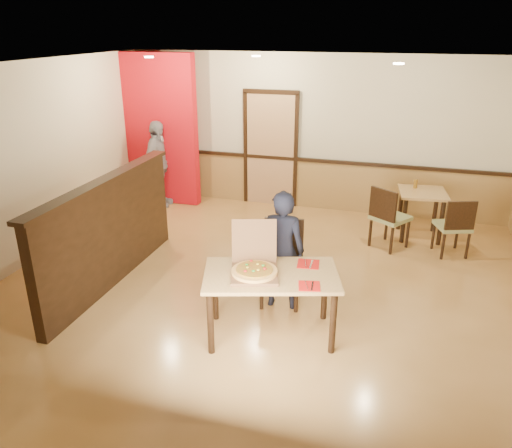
{
  "coord_description": "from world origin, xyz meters",
  "views": [
    {
      "loc": [
        1.55,
        -5.41,
        3.26
      ],
      "look_at": [
        -0.06,
        0.0,
        0.98
      ],
      "focal_mm": 35.0,
      "sensor_mm": 36.0,
      "label": 1
    }
  ],
  "objects_px": {
    "side_chair_right": "(455,225)",
    "passerby": "(158,164)",
    "main_table": "(271,282)",
    "diner_chair": "(282,258)",
    "side_table": "(422,202)",
    "diner": "(282,250)",
    "pizza_box": "(254,268)",
    "condiment": "(416,184)",
    "side_chair_left": "(388,215)"
  },
  "relations": [
    {
      "from": "side_chair_right",
      "to": "passerby",
      "type": "height_order",
      "value": "passerby"
    },
    {
      "from": "main_table",
      "to": "diner_chair",
      "type": "height_order",
      "value": "diner_chair"
    },
    {
      "from": "passerby",
      "to": "side_chair_right",
      "type": "bearing_deg",
      "value": -102.52
    },
    {
      "from": "side_table",
      "to": "diner",
      "type": "bearing_deg",
      "value": -120.98
    },
    {
      "from": "side_chair_right",
      "to": "pizza_box",
      "type": "relative_size",
      "value": 1.31
    },
    {
      "from": "passerby",
      "to": "condiment",
      "type": "relative_size",
      "value": 10.89
    },
    {
      "from": "diner_chair",
      "to": "pizza_box",
      "type": "height_order",
      "value": "pizza_box"
    },
    {
      "from": "diner_chair",
      "to": "side_chair_left",
      "type": "xyz_separation_m",
      "value": [
        1.18,
        1.96,
        -0.03
      ]
    },
    {
      "from": "diner",
      "to": "passerby",
      "type": "bearing_deg",
      "value": -46.95
    },
    {
      "from": "condiment",
      "to": "pizza_box",
      "type": "bearing_deg",
      "value": -114.74
    },
    {
      "from": "main_table",
      "to": "side_table",
      "type": "bearing_deg",
      "value": 47.93
    },
    {
      "from": "main_table",
      "to": "pizza_box",
      "type": "height_order",
      "value": "pizza_box"
    },
    {
      "from": "diner_chair",
      "to": "passerby",
      "type": "xyz_separation_m",
      "value": [
        -3.06,
        2.74,
        0.25
      ]
    },
    {
      "from": "side_chair_left",
      "to": "pizza_box",
      "type": "relative_size",
      "value": 1.42
    },
    {
      "from": "side_chair_right",
      "to": "side_table",
      "type": "distance_m",
      "value": 0.78
    },
    {
      "from": "diner",
      "to": "condiment",
      "type": "relative_size",
      "value": 10.02
    },
    {
      "from": "side_chair_left",
      "to": "side_chair_right",
      "type": "height_order",
      "value": "side_chair_left"
    },
    {
      "from": "pizza_box",
      "to": "main_table",
      "type": "bearing_deg",
      "value": -1.41
    },
    {
      "from": "side_table",
      "to": "pizza_box",
      "type": "distance_m",
      "value": 3.87
    },
    {
      "from": "diner",
      "to": "diner_chair",
      "type": "bearing_deg",
      "value": -81.77
    },
    {
      "from": "passerby",
      "to": "pizza_box",
      "type": "distance_m",
      "value": 4.65
    },
    {
      "from": "side_chair_left",
      "to": "diner_chair",
      "type": "bearing_deg",
      "value": 93.36
    },
    {
      "from": "diner_chair",
      "to": "side_table",
      "type": "distance_m",
      "value": 3.07
    },
    {
      "from": "diner",
      "to": "pizza_box",
      "type": "bearing_deg",
      "value": 75.35
    },
    {
      "from": "side_chair_right",
      "to": "diner",
      "type": "distance_m",
      "value": 3.0
    },
    {
      "from": "side_chair_left",
      "to": "condiment",
      "type": "relative_size",
      "value": 6.62
    },
    {
      "from": "main_table",
      "to": "condiment",
      "type": "relative_size",
      "value": 10.82
    },
    {
      "from": "main_table",
      "to": "condiment",
      "type": "bearing_deg",
      "value": 50.55
    },
    {
      "from": "main_table",
      "to": "pizza_box",
      "type": "bearing_deg",
      "value": 178.93
    },
    {
      "from": "main_table",
      "to": "condiment",
      "type": "xyz_separation_m",
      "value": [
        1.47,
        3.53,
        0.19
      ]
    },
    {
      "from": "diner_chair",
      "to": "side_table",
      "type": "height_order",
      "value": "diner_chair"
    },
    {
      "from": "diner_chair",
      "to": "side_chair_right",
      "type": "xyz_separation_m",
      "value": [
        2.14,
        1.96,
        -0.07
      ]
    },
    {
      "from": "diner",
      "to": "pizza_box",
      "type": "height_order",
      "value": "diner"
    },
    {
      "from": "main_table",
      "to": "diner",
      "type": "distance_m",
      "value": 0.66
    },
    {
      "from": "side_chair_left",
      "to": "passerby",
      "type": "height_order",
      "value": "passerby"
    },
    {
      "from": "side_chair_right",
      "to": "diner",
      "type": "relative_size",
      "value": 0.61
    },
    {
      "from": "side_table",
      "to": "passerby",
      "type": "bearing_deg",
      "value": 177.97
    },
    {
      "from": "side_chair_right",
      "to": "passerby",
      "type": "relative_size",
      "value": 0.56
    },
    {
      "from": "diner_chair",
      "to": "condiment",
      "type": "relative_size",
      "value": 6.94
    },
    {
      "from": "diner_chair",
      "to": "side_table",
      "type": "xyz_separation_m",
      "value": [
        1.67,
        2.57,
        0.03
      ]
    },
    {
      "from": "diner_chair",
      "to": "side_table",
      "type": "bearing_deg",
      "value": 49.87
    },
    {
      "from": "side_chair_left",
      "to": "pizza_box",
      "type": "xyz_separation_m",
      "value": [
        -1.28,
        -2.82,
        0.3
      ]
    },
    {
      "from": "side_chair_left",
      "to": "diner",
      "type": "distance_m",
      "value": 2.42
    },
    {
      "from": "pizza_box",
      "to": "condiment",
      "type": "relative_size",
      "value": 4.67
    },
    {
      "from": "side_chair_right",
      "to": "condiment",
      "type": "distance_m",
      "value": 1.03
    },
    {
      "from": "side_chair_left",
      "to": "passerby",
      "type": "relative_size",
      "value": 0.61
    },
    {
      "from": "main_table",
      "to": "condiment",
      "type": "height_order",
      "value": "condiment"
    },
    {
      "from": "passerby",
      "to": "condiment",
      "type": "distance_m",
      "value": 4.61
    },
    {
      "from": "pizza_box",
      "to": "side_table",
      "type": "bearing_deg",
      "value": 45.57
    },
    {
      "from": "diner_chair",
      "to": "diner",
      "type": "xyz_separation_m",
      "value": [
        0.03,
        -0.15,
        0.18
      ]
    }
  ]
}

